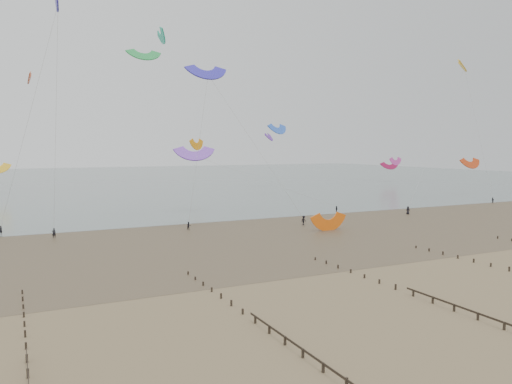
% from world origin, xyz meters
% --- Properties ---
extents(ground, '(500.00, 500.00, 0.00)m').
position_xyz_m(ground, '(0.00, 0.00, 0.00)').
color(ground, brown).
rests_on(ground, ground).
extents(sea_and_shore, '(500.00, 665.00, 0.03)m').
position_xyz_m(sea_and_shore, '(-4.08, 34.40, 0.01)').
color(sea_and_shore, '#475654').
rests_on(sea_and_shore, ground).
extents(kitesurfer_lead, '(0.65, 0.45, 1.72)m').
position_xyz_m(kitesurfer_lead, '(-26.63, 44.91, 0.86)').
color(kitesurfer_lead, black).
rests_on(kitesurfer_lead, ground).
extents(kitesurfers, '(120.73, 14.74, 1.89)m').
position_xyz_m(kitesurfers, '(28.30, 43.83, 0.86)').
color(kitesurfers, black).
rests_on(kitesurfers, ground).
extents(grounded_kite, '(6.65, 5.28, 3.55)m').
position_xyz_m(grounded_kite, '(19.31, 31.28, 0.00)').
color(grounded_kite, orange).
rests_on(grounded_kite, ground).
extents(kites_airborne, '(240.53, 114.22, 40.56)m').
position_xyz_m(kites_airborne, '(-10.01, 90.93, 21.89)').
color(kites_airborne, yellow).
rests_on(kites_airborne, ground).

